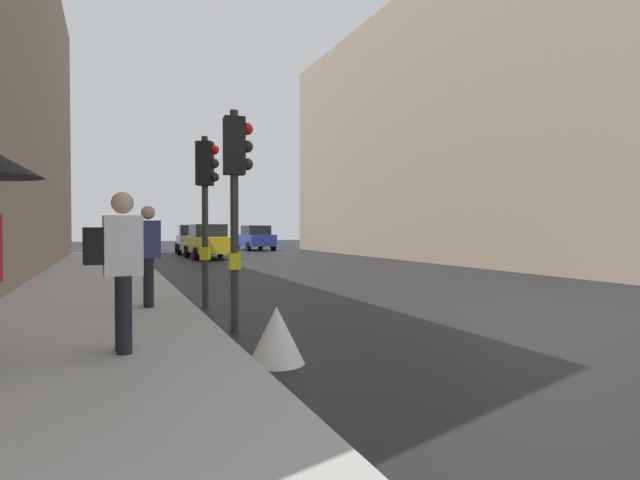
{
  "coord_description": "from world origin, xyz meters",
  "views": [
    {
      "loc": [
        -7.26,
        -7.07,
        1.52
      ],
      "look_at": [
        -1.61,
        6.72,
        1.2
      ],
      "focal_mm": 28.73,
      "sensor_mm": 36.0,
      "label": 1
    }
  ],
  "objects_px": {
    "car_yellow_taxi": "(209,241)",
    "warning_sign_triangle": "(277,335)",
    "car_blue_van": "(255,238)",
    "pedestrian_with_black_backpack": "(119,262)",
    "traffic_light_near_left": "(236,180)",
    "car_white_compact": "(193,239)",
    "pedestrian_with_grey_backpack": "(146,250)",
    "traffic_light_near_right": "(206,190)"
  },
  "relations": [
    {
      "from": "car_yellow_taxi",
      "to": "warning_sign_triangle",
      "type": "xyz_separation_m",
      "value": [
        -2.94,
        -20.96,
        -0.55
      ]
    },
    {
      "from": "car_blue_van",
      "to": "pedestrian_with_black_backpack",
      "type": "xyz_separation_m",
      "value": [
        -9.45,
        -29.41,
        0.29
      ]
    },
    {
      "from": "warning_sign_triangle",
      "to": "traffic_light_near_left",
      "type": "bearing_deg",
      "value": 90.37
    },
    {
      "from": "car_white_compact",
      "to": "warning_sign_triangle",
      "type": "xyz_separation_m",
      "value": [
        -2.97,
        -26.5,
        -0.55
      ]
    },
    {
      "from": "car_yellow_taxi",
      "to": "pedestrian_with_black_backpack",
      "type": "distance_m",
      "value": 20.94
    },
    {
      "from": "pedestrian_with_grey_backpack",
      "to": "warning_sign_triangle",
      "type": "xyz_separation_m",
      "value": [
        1.16,
        -3.92,
        -0.84
      ]
    },
    {
      "from": "pedestrian_with_black_backpack",
      "to": "car_white_compact",
      "type": "bearing_deg",
      "value": 79.91
    },
    {
      "from": "car_yellow_taxi",
      "to": "car_white_compact",
      "type": "bearing_deg",
      "value": 89.69
    },
    {
      "from": "traffic_light_near_right",
      "to": "car_blue_van",
      "type": "relative_size",
      "value": 0.77
    },
    {
      "from": "traffic_light_near_left",
      "to": "car_white_compact",
      "type": "xyz_separation_m",
      "value": [
        2.99,
        24.57,
        -1.37
      ]
    },
    {
      "from": "car_blue_van",
      "to": "pedestrian_with_black_backpack",
      "type": "distance_m",
      "value": 30.9
    },
    {
      "from": "traffic_light_near_left",
      "to": "car_white_compact",
      "type": "distance_m",
      "value": 24.79
    },
    {
      "from": "traffic_light_near_left",
      "to": "warning_sign_triangle",
      "type": "height_order",
      "value": "traffic_light_near_left"
    },
    {
      "from": "traffic_light_near_right",
      "to": "car_yellow_taxi",
      "type": "distance_m",
      "value": 16.85
    },
    {
      "from": "car_yellow_taxi",
      "to": "pedestrian_with_grey_backpack",
      "type": "xyz_separation_m",
      "value": [
        -4.1,
        -17.05,
        0.29
      ]
    },
    {
      "from": "car_blue_van",
      "to": "warning_sign_triangle",
      "type": "xyz_separation_m",
      "value": [
        -7.8,
        -29.95,
        -0.55
      ]
    },
    {
      "from": "car_yellow_taxi",
      "to": "traffic_light_near_right",
      "type": "bearing_deg",
      "value": -100.15
    },
    {
      "from": "traffic_light_near_left",
      "to": "warning_sign_triangle",
      "type": "distance_m",
      "value": 2.72
    },
    {
      "from": "traffic_light_near_right",
      "to": "warning_sign_triangle",
      "type": "xyz_separation_m",
      "value": [
        0.02,
        -4.44,
        -1.95
      ]
    },
    {
      "from": "car_yellow_taxi",
      "to": "pedestrian_with_grey_backpack",
      "type": "height_order",
      "value": "pedestrian_with_grey_backpack"
    },
    {
      "from": "traffic_light_near_right",
      "to": "car_yellow_taxi",
      "type": "height_order",
      "value": "traffic_light_near_right"
    },
    {
      "from": "pedestrian_with_grey_backpack",
      "to": "traffic_light_near_left",
      "type": "bearing_deg",
      "value": -60.02
    },
    {
      "from": "traffic_light_near_right",
      "to": "pedestrian_with_black_backpack",
      "type": "height_order",
      "value": "traffic_light_near_right"
    },
    {
      "from": "traffic_light_near_left",
      "to": "car_yellow_taxi",
      "type": "bearing_deg",
      "value": 81.17
    },
    {
      "from": "traffic_light_near_left",
      "to": "warning_sign_triangle",
      "type": "bearing_deg",
      "value": -89.63
    },
    {
      "from": "car_yellow_taxi",
      "to": "car_blue_van",
      "type": "height_order",
      "value": "same"
    },
    {
      "from": "car_yellow_taxi",
      "to": "warning_sign_triangle",
      "type": "bearing_deg",
      "value": -97.99
    },
    {
      "from": "traffic_light_near_left",
      "to": "pedestrian_with_grey_backpack",
      "type": "relative_size",
      "value": 1.84
    },
    {
      "from": "car_yellow_taxi",
      "to": "pedestrian_with_black_backpack",
      "type": "bearing_deg",
      "value": -102.66
    },
    {
      "from": "traffic_light_near_left",
      "to": "pedestrian_with_grey_backpack",
      "type": "height_order",
      "value": "traffic_light_near_left"
    },
    {
      "from": "car_blue_van",
      "to": "pedestrian_with_grey_backpack",
      "type": "relative_size",
      "value": 2.43
    },
    {
      "from": "car_yellow_taxi",
      "to": "car_blue_van",
      "type": "distance_m",
      "value": 10.22
    },
    {
      "from": "car_blue_van",
      "to": "car_yellow_taxi",
      "type": "bearing_deg",
      "value": -118.4
    },
    {
      "from": "car_white_compact",
      "to": "car_yellow_taxi",
      "type": "distance_m",
      "value": 5.53
    },
    {
      "from": "car_yellow_taxi",
      "to": "pedestrian_with_black_backpack",
      "type": "height_order",
      "value": "pedestrian_with_black_backpack"
    },
    {
      "from": "traffic_light_near_left",
      "to": "pedestrian_with_black_backpack",
      "type": "bearing_deg",
      "value": -139.58
    },
    {
      "from": "car_white_compact",
      "to": "pedestrian_with_black_backpack",
      "type": "bearing_deg",
      "value": -100.09
    },
    {
      "from": "car_white_compact",
      "to": "pedestrian_with_black_backpack",
      "type": "xyz_separation_m",
      "value": [
        -4.62,
        -25.96,
        0.29
      ]
    },
    {
      "from": "pedestrian_with_grey_backpack",
      "to": "car_yellow_taxi",
      "type": "bearing_deg",
      "value": 76.46
    },
    {
      "from": "car_white_compact",
      "to": "pedestrian_with_black_backpack",
      "type": "height_order",
      "value": "pedestrian_with_black_backpack"
    },
    {
      "from": "car_white_compact",
      "to": "pedestrian_with_grey_backpack",
      "type": "height_order",
      "value": "pedestrian_with_grey_backpack"
    },
    {
      "from": "traffic_light_near_right",
      "to": "pedestrian_with_black_backpack",
      "type": "distance_m",
      "value": 4.37
    }
  ]
}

